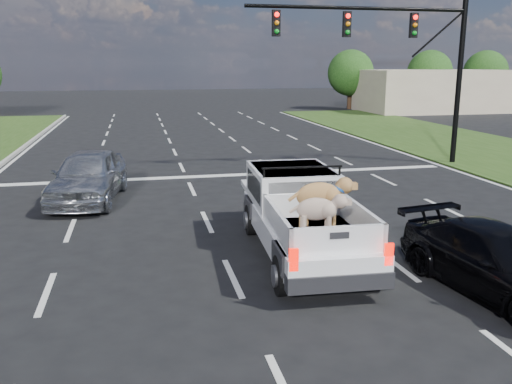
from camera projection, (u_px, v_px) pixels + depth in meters
ground at (317, 271)px, 11.09m from camera, size 160.00×160.00×0.00m
road_markings at (251, 196)px, 17.32m from camera, size 17.75×60.00×0.01m
traffic_signal at (408, 48)px, 21.47m from camera, size 9.11×0.31×7.00m
building_right at (431, 91)px, 47.58m from camera, size 12.00×7.00×3.60m
tree_far_d at (351, 73)px, 49.78m from camera, size 4.20×4.20×5.40m
tree_far_e at (430, 73)px, 51.45m from camera, size 4.20×4.20×5.40m
tree_far_f at (486, 72)px, 52.71m from camera, size 4.20×4.20×5.40m
pickup_truck at (302, 213)px, 11.85m from camera, size 2.23×5.38×1.98m
silver_sedan at (88, 176)px, 16.60m from camera, size 2.51×4.85×1.58m
black_coupe at (498, 262)px, 9.88m from camera, size 2.38×4.45×1.23m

